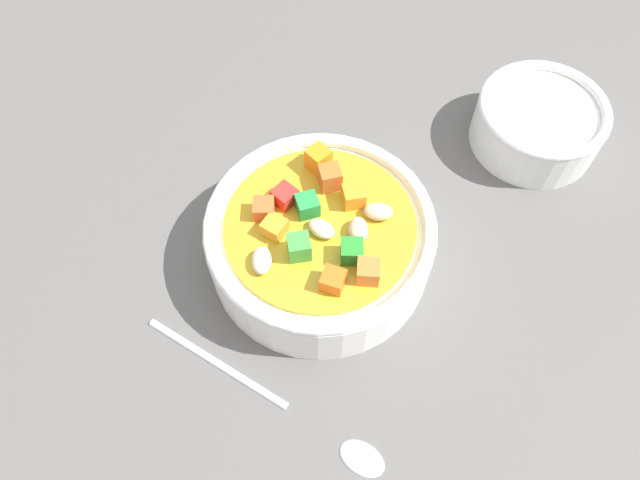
{
  "coord_description": "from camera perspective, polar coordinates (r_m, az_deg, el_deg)",
  "views": [
    {
      "loc": [
        -24.46,
        4.45,
        45.03
      ],
      "look_at": [
        0.0,
        0.0,
        2.93
      ],
      "focal_mm": 33.48,
      "sensor_mm": 36.0,
      "label": 1
    }
  ],
  "objects": [
    {
      "name": "ground_plane",
      "position": [
        0.52,
        0.0,
        -2.19
      ],
      "size": [
        140.0,
        140.0,
        2.0
      ],
      "primitive_type": "cube",
      "color": "#565451"
    },
    {
      "name": "soup_bowl_main",
      "position": [
        0.49,
        0.0,
        0.13
      ],
      "size": [
        18.51,
        18.51,
        7.28
      ],
      "color": "white",
      "rests_on": "ground_plane"
    },
    {
      "name": "spoon",
      "position": [
        0.46,
        -1.8,
        -16.35
      ],
      "size": [
        15.63,
        17.24,
        0.86
      ],
      "rotation": [
        0.0,
        0.0,
        3.98
      ],
      "color": "silver",
      "rests_on": "ground_plane"
    },
    {
      "name": "side_bowl_small",
      "position": [
        0.6,
        20.14,
        10.49
      ],
      "size": [
        12.02,
        12.02,
        4.95
      ],
      "color": "white",
      "rests_on": "ground_plane"
    }
  ]
}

